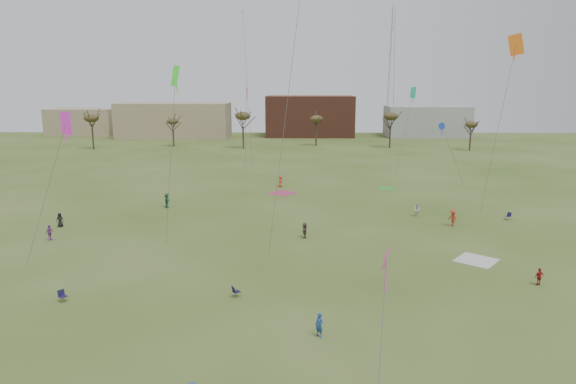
{
  "coord_description": "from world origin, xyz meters",
  "views": [
    {
      "loc": [
        0.66,
        -34.36,
        15.45
      ],
      "look_at": [
        0.0,
        12.0,
        5.5
      ],
      "focal_mm": 31.44,
      "sensor_mm": 36.0,
      "label": 1
    }
  ],
  "objects_px": {
    "camp_chair_center": "(236,294)",
    "radio_tower": "(391,72)",
    "camp_chair_right": "(508,218)",
    "spectator_fore_a": "(539,277)",
    "camp_chair_left": "(63,298)",
    "flyer_near_right": "(319,325)"
  },
  "relations": [
    {
      "from": "camp_chair_left",
      "to": "camp_chair_center",
      "type": "distance_m",
      "value": 12.49
    },
    {
      "from": "camp_chair_center",
      "to": "camp_chair_right",
      "type": "xyz_separation_m",
      "value": [
        29.09,
        22.1,
        0.0
      ]
    },
    {
      "from": "camp_chair_right",
      "to": "radio_tower",
      "type": "relative_size",
      "value": 0.02
    },
    {
      "from": "camp_chair_center",
      "to": "radio_tower",
      "type": "height_order",
      "value": "radio_tower"
    },
    {
      "from": "flyer_near_right",
      "to": "camp_chair_center",
      "type": "xyz_separation_m",
      "value": [
        -5.87,
        5.94,
        -0.53
      ]
    },
    {
      "from": "radio_tower",
      "to": "spectator_fore_a",
      "type": "bearing_deg",
      "value": -94.78
    },
    {
      "from": "camp_chair_right",
      "to": "camp_chair_center",
      "type": "bearing_deg",
      "value": -86.57
    },
    {
      "from": "camp_chair_center",
      "to": "flyer_near_right",
      "type": "bearing_deg",
      "value": -167.61
    },
    {
      "from": "spectator_fore_a",
      "to": "camp_chair_left",
      "type": "bearing_deg",
      "value": -10.22
    },
    {
      "from": "flyer_near_right",
      "to": "camp_chair_right",
      "type": "distance_m",
      "value": 36.41
    },
    {
      "from": "camp_chair_center",
      "to": "camp_chair_right",
      "type": "height_order",
      "value": "same"
    },
    {
      "from": "flyer_near_right",
      "to": "camp_chair_center",
      "type": "relative_size",
      "value": 1.82
    },
    {
      "from": "spectator_fore_a",
      "to": "camp_chair_center",
      "type": "relative_size",
      "value": 1.61
    },
    {
      "from": "spectator_fore_a",
      "to": "camp_chair_left",
      "type": "relative_size",
      "value": 1.61
    },
    {
      "from": "flyer_near_right",
      "to": "spectator_fore_a",
      "type": "xyz_separation_m",
      "value": [
        17.61,
        8.54,
        -0.09
      ]
    },
    {
      "from": "camp_chair_left",
      "to": "radio_tower",
      "type": "height_order",
      "value": "radio_tower"
    },
    {
      "from": "camp_chair_left",
      "to": "radio_tower",
      "type": "relative_size",
      "value": 0.02
    },
    {
      "from": "spectator_fore_a",
      "to": "radio_tower",
      "type": "xyz_separation_m",
      "value": [
        10.2,
        121.95,
        18.51
      ]
    },
    {
      "from": "camp_chair_left",
      "to": "camp_chair_center",
      "type": "xyz_separation_m",
      "value": [
        12.45,
        1.02,
        0.0
      ]
    },
    {
      "from": "camp_chair_center",
      "to": "camp_chair_left",
      "type": "bearing_deg",
      "value": 62.4
    },
    {
      "from": "spectator_fore_a",
      "to": "camp_chair_left",
      "type": "height_order",
      "value": "spectator_fore_a"
    },
    {
      "from": "camp_chair_left",
      "to": "camp_chair_center",
      "type": "relative_size",
      "value": 1.0
    }
  ]
}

